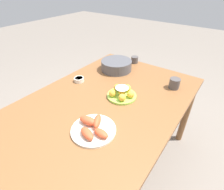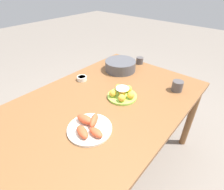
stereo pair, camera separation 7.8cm
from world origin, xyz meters
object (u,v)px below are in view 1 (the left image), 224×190
sauce_bowl (79,79)px  seafood_platter (93,128)px  cup_far (135,60)px  cake_plate (122,93)px  dining_table (102,111)px  serving_bowl (116,65)px  cup_near (174,83)px

sauce_bowl → seafood_platter: size_ratio=0.32×
seafood_platter → cup_far: cup_far is taller
cup_far → cake_plate: bearing=-158.5°
dining_table → serving_bowl: (0.48, 0.21, 0.13)m
dining_table → sauce_bowl: 0.37m
serving_bowl → cup_far: (0.24, -0.06, -0.02)m
sauce_bowl → cake_plate: bearing=-86.9°
dining_table → cake_plate: 0.19m
serving_bowl → seafood_platter: 0.79m
cup_near → cake_plate: bearing=142.4°
sauce_bowl → cup_far: (0.60, -0.18, 0.01)m
seafood_platter → cup_near: size_ratio=3.18×
seafood_platter → serving_bowl: bearing=25.3°
dining_table → cake_plate: bearing=-27.1°
cake_plate → serving_bowl: serving_bowl is taller
cake_plate → seafood_platter: size_ratio=0.82×
dining_table → cake_plate: (0.14, -0.07, 0.11)m
dining_table → cup_far: size_ratio=22.41×
seafood_platter → sauce_bowl: bearing=52.6°
cake_plate → seafood_platter: bearing=-171.8°
sauce_bowl → cup_near: size_ratio=1.01×
dining_table → cup_far: (0.72, 0.15, 0.11)m
serving_bowl → cup_near: size_ratio=3.46×
cake_plate → cup_near: cake_plate is taller
dining_table → seafood_platter: seafood_platter is taller
serving_bowl → cup_near: 0.55m
seafood_platter → cake_plate: bearing=8.2°
dining_table → cake_plate: size_ratio=7.27×
cake_plate → seafood_platter: 0.38m
serving_bowl → cup_far: 0.25m
dining_table → sauce_bowl: bearing=70.6°
cake_plate → serving_bowl: (0.34, 0.28, 0.02)m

